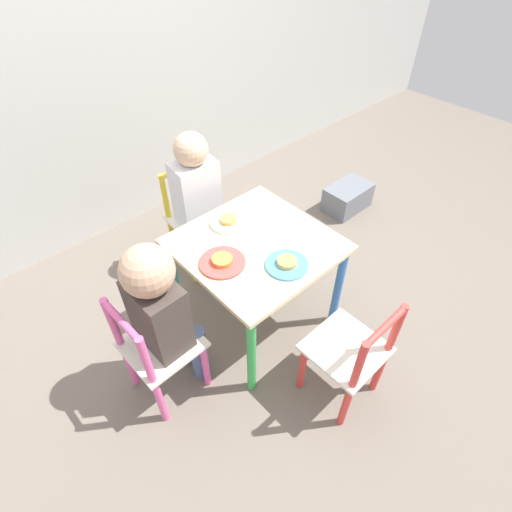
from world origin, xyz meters
TOP-DOWN VIEW (x-y plane):
  - ground_plane at (0.00, 0.00)m, footprint 6.00×6.00m
  - kids_table at (0.00, 0.00)m, footprint 0.57×0.57m
  - chair_pink at (-0.51, -0.02)m, footprint 0.27×0.27m
  - chair_yellow at (0.05, 0.51)m, footprint 0.28×0.28m
  - chair_red at (0.01, -0.51)m, footprint 0.26×0.26m
  - child_left at (-0.45, -0.02)m, footprint 0.22×0.20m
  - child_back at (0.04, 0.45)m, footprint 0.21×0.22m
  - plate_left at (-0.17, 0.00)m, footprint 0.18×0.18m
  - plate_back at (0.00, 0.17)m, footprint 0.16×0.16m
  - plate_front at (-0.00, -0.17)m, footprint 0.16×0.16m
  - storage_bin at (1.01, 0.26)m, footprint 0.29×0.19m

SIDE VIEW (x-z plane):
  - ground_plane at x=0.00m, z-range 0.00..0.00m
  - storage_bin at x=1.01m, z-range 0.00..0.16m
  - chair_pink at x=-0.51m, z-range 0.00..0.53m
  - chair_yellow at x=0.05m, z-range 0.00..0.53m
  - chair_red at x=0.01m, z-range 0.00..0.53m
  - kids_table at x=0.00m, z-range 0.17..0.64m
  - child_back at x=0.04m, z-range 0.07..0.83m
  - child_left at x=-0.45m, z-range 0.09..0.83m
  - plate_back at x=0.00m, z-range 0.47..0.50m
  - plate_front at x=0.00m, z-range 0.47..0.50m
  - plate_left at x=-0.17m, z-range 0.47..0.50m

